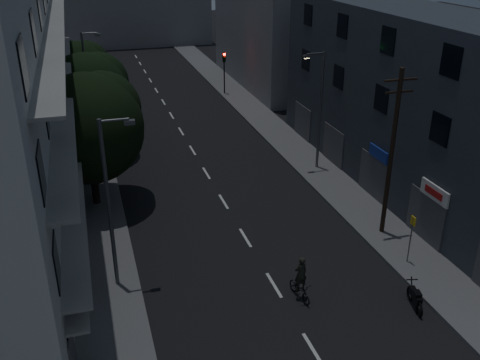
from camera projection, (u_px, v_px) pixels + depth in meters
ground at (191, 148)px, 41.08m from camera, size 160.00×160.00×0.00m
sidewalk_left at (91, 158)px, 39.07m from camera, size 3.00×90.00×0.15m
sidewalk_right at (282, 137)px, 43.02m from camera, size 3.00×90.00×0.15m
lane_markings at (176, 123)px, 46.51m from camera, size 0.15×60.50×0.01m
building_right at (420, 106)px, 32.37m from camera, size 6.19×28.00×11.00m
building_far_left at (26, 9)px, 54.59m from camera, size 6.00×20.00×16.00m
building_far_right at (267, 23)px, 56.31m from camera, size 6.00×20.00×13.00m
building_far_end at (125, 9)px, 78.13m from camera, size 24.00×8.00×10.00m
tree_near at (88, 124)px, 30.42m from camera, size 6.42×6.42×7.92m
tree_mid at (88, 93)px, 37.47m from camera, size 6.09×6.09×7.49m
tree_far at (77, 73)px, 44.17m from camera, size 5.66×5.66×7.00m
traffic_signal_far_right at (224, 64)px, 53.51m from camera, size 0.28×0.37×4.10m
traffic_signal_far_left at (92, 69)px, 51.69m from camera, size 0.28×0.37×4.10m
street_lamp_left_near at (111, 197)px, 23.05m from camera, size 1.51×0.25×8.00m
street_lamp_right at (319, 105)px, 35.53m from camera, size 1.51×0.25×8.00m
street_lamp_left_far at (88, 78)px, 42.33m from camera, size 1.51×0.25×8.00m
utility_pole at (392, 151)px, 27.29m from camera, size 1.80×0.24×9.00m
bus_stop_sign at (412, 231)px, 25.81m from camera, size 0.06×0.35×2.52m
motorcycle at (415, 298)px, 23.34m from camera, size 0.68×1.79×1.17m
cyclist at (300, 284)px, 23.83m from camera, size 0.84×1.76×2.14m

